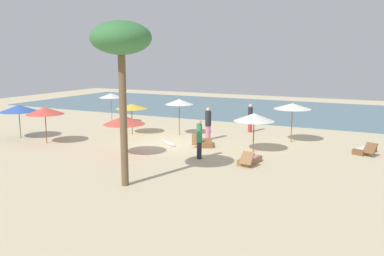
{
  "coord_description": "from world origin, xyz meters",
  "views": [
    {
      "loc": [
        11.42,
        -20.02,
        5.1
      ],
      "look_at": [
        1.48,
        -0.05,
        1.1
      ],
      "focal_mm": 38.61,
      "sensor_mm": 36.0,
      "label": 1
    }
  ],
  "objects_px": {
    "umbrella_3": "(254,117)",
    "lounger_0": "(365,150)",
    "umbrella_2": "(293,106)",
    "umbrella_4": "(111,96)",
    "person_0": "(208,123)",
    "person_1": "(250,118)",
    "umbrella_7": "(124,120)",
    "lounger_1": "(206,143)",
    "umbrella_6": "(179,102)",
    "lounger_2": "(249,160)",
    "palm_0": "(121,43)",
    "umbrella_5": "(132,106)",
    "person_2": "(199,139)",
    "umbrella_0": "(19,108)",
    "surfboard": "(168,142)",
    "umbrella_1": "(45,111)"
  },
  "relations": [
    {
      "from": "umbrella_3",
      "to": "person_1",
      "type": "relative_size",
      "value": 1.15
    },
    {
      "from": "umbrella_2",
      "to": "person_1",
      "type": "bearing_deg",
      "value": 148.41
    },
    {
      "from": "umbrella_5",
      "to": "palm_0",
      "type": "xyz_separation_m",
      "value": [
        5.85,
        -8.97,
        3.72
      ]
    },
    {
      "from": "umbrella_7",
      "to": "surfboard",
      "type": "distance_m",
      "value": 3.99
    },
    {
      "from": "umbrella_2",
      "to": "umbrella_5",
      "type": "height_order",
      "value": "umbrella_2"
    },
    {
      "from": "umbrella_1",
      "to": "umbrella_2",
      "type": "height_order",
      "value": "umbrella_2"
    },
    {
      "from": "umbrella_3",
      "to": "person_1",
      "type": "distance_m",
      "value": 5.68
    },
    {
      "from": "lounger_0",
      "to": "surfboard",
      "type": "xyz_separation_m",
      "value": [
        -10.45,
        -2.33,
        -0.14
      ]
    },
    {
      "from": "umbrella_7",
      "to": "surfboard",
      "type": "height_order",
      "value": "umbrella_7"
    },
    {
      "from": "umbrella_4",
      "to": "lounger_2",
      "type": "xyz_separation_m",
      "value": [
        12.95,
        -6.5,
        -1.91
      ]
    },
    {
      "from": "lounger_0",
      "to": "person_1",
      "type": "relative_size",
      "value": 0.95
    },
    {
      "from": "umbrella_3",
      "to": "person_2",
      "type": "xyz_separation_m",
      "value": [
        -1.92,
        -2.64,
        -0.83
      ]
    },
    {
      "from": "lounger_2",
      "to": "person_1",
      "type": "relative_size",
      "value": 0.93
    },
    {
      "from": "umbrella_0",
      "to": "lounger_2",
      "type": "relative_size",
      "value": 1.32
    },
    {
      "from": "umbrella_3",
      "to": "lounger_0",
      "type": "distance_m",
      "value": 6.02
    },
    {
      "from": "umbrella_0",
      "to": "person_1",
      "type": "xyz_separation_m",
      "value": [
        12.08,
        8.15,
        -0.88
      ]
    },
    {
      "from": "lounger_1",
      "to": "palm_0",
      "type": "distance_m",
      "value": 9.56
    },
    {
      "from": "person_1",
      "to": "person_2",
      "type": "xyz_separation_m",
      "value": [
        0.04,
        -7.9,
        0.06
      ]
    },
    {
      "from": "umbrella_0",
      "to": "person_0",
      "type": "height_order",
      "value": "umbrella_0"
    },
    {
      "from": "umbrella_3",
      "to": "person_0",
      "type": "relative_size",
      "value": 1.09
    },
    {
      "from": "umbrella_7",
      "to": "palm_0",
      "type": "height_order",
      "value": "palm_0"
    },
    {
      "from": "lounger_1",
      "to": "umbrella_4",
      "type": "bearing_deg",
      "value": 157.99
    },
    {
      "from": "person_0",
      "to": "person_2",
      "type": "height_order",
      "value": "person_0"
    },
    {
      "from": "umbrella_0",
      "to": "umbrella_6",
      "type": "bearing_deg",
      "value": 31.44
    },
    {
      "from": "umbrella_3",
      "to": "person_2",
      "type": "bearing_deg",
      "value": -125.94
    },
    {
      "from": "umbrella_4",
      "to": "lounger_0",
      "type": "height_order",
      "value": "umbrella_4"
    },
    {
      "from": "umbrella_3",
      "to": "person_0",
      "type": "height_order",
      "value": "umbrella_3"
    },
    {
      "from": "umbrella_3",
      "to": "umbrella_7",
      "type": "xyz_separation_m",
      "value": [
        -5.63,
        -3.67,
        -0.03
      ]
    },
    {
      "from": "umbrella_5",
      "to": "person_2",
      "type": "bearing_deg",
      "value": -30.26
    },
    {
      "from": "umbrella_1",
      "to": "umbrella_6",
      "type": "distance_m",
      "value": 8.01
    },
    {
      "from": "person_0",
      "to": "person_2",
      "type": "relative_size",
      "value": 1.01
    },
    {
      "from": "umbrella_1",
      "to": "umbrella_2",
      "type": "relative_size",
      "value": 0.94
    },
    {
      "from": "umbrella_3",
      "to": "person_1",
      "type": "xyz_separation_m",
      "value": [
        -1.95,
        5.26,
        -0.89
      ]
    },
    {
      "from": "umbrella_5",
      "to": "lounger_1",
      "type": "height_order",
      "value": "umbrella_5"
    },
    {
      "from": "surfboard",
      "to": "umbrella_1",
      "type": "bearing_deg",
      "value": -153.28
    },
    {
      "from": "umbrella_5",
      "to": "umbrella_7",
      "type": "relative_size",
      "value": 0.95
    },
    {
      "from": "umbrella_2",
      "to": "umbrella_4",
      "type": "height_order",
      "value": "umbrella_2"
    },
    {
      "from": "umbrella_7",
      "to": "lounger_0",
      "type": "bearing_deg",
      "value": 28.09
    },
    {
      "from": "person_0",
      "to": "person_1",
      "type": "xyz_separation_m",
      "value": [
        1.47,
        3.5,
        -0.04
      ]
    },
    {
      "from": "surfboard",
      "to": "lounger_0",
      "type": "bearing_deg",
      "value": 12.59
    },
    {
      "from": "umbrella_4",
      "to": "umbrella_5",
      "type": "height_order",
      "value": "umbrella_4"
    },
    {
      "from": "person_0",
      "to": "umbrella_3",
      "type": "bearing_deg",
      "value": -27.18
    },
    {
      "from": "umbrella_6",
      "to": "surfboard",
      "type": "xyz_separation_m",
      "value": [
        0.55,
        -2.38,
        -2.11
      ]
    },
    {
      "from": "umbrella_0",
      "to": "lounger_1",
      "type": "xyz_separation_m",
      "value": [
        11.17,
        3.08,
        -1.67
      ]
    },
    {
      "from": "person_1",
      "to": "person_0",
      "type": "bearing_deg",
      "value": -112.76
    },
    {
      "from": "umbrella_7",
      "to": "lounger_1",
      "type": "xyz_separation_m",
      "value": [
        2.77,
        3.86,
        -1.65
      ]
    },
    {
      "from": "umbrella_1",
      "to": "person_1",
      "type": "distance_m",
      "value": 12.81
    },
    {
      "from": "umbrella_6",
      "to": "person_0",
      "type": "xyz_separation_m",
      "value": [
        2.22,
        -0.48,
        -1.14
      ]
    },
    {
      "from": "lounger_2",
      "to": "palm_0",
      "type": "height_order",
      "value": "palm_0"
    },
    {
      "from": "umbrella_0",
      "to": "surfboard",
      "type": "distance_m",
      "value": 9.52
    }
  ]
}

